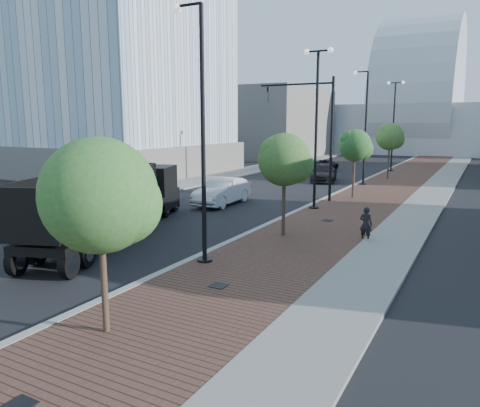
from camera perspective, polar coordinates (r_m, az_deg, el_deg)
The scene contains 24 objects.
sidewalk at distance 44.41m, azimuth 20.51°, elevation 2.84°, with size 7.00×140.00×0.12m, color #4C2D23.
concrete_strip at distance 44.13m, azimuth 23.97°, elevation 2.57°, with size 2.40×140.00×0.13m, color slate.
curb at distance 45.02m, azimuth 16.09°, elevation 3.19°, with size 0.30×140.00×0.14m, color gray.
west_sidewalk at distance 49.42m, azimuth 1.20°, elevation 4.15°, with size 4.00×140.00×0.12m, color slate.
dump_truck at distance 23.25m, azimuth -13.69°, elevation 0.29°, with size 6.55×13.31×3.16m.
white_sedan at distance 29.16m, azimuth -2.21°, elevation 1.52°, with size 1.77×5.06×1.67m, color silver.
dark_car_mid at distance 50.36m, azimuth 9.93°, elevation 4.72°, with size 1.95×4.24×1.18m, color black.
dark_car_far at distance 41.32m, azimuth 10.42°, elevation 3.76°, with size 2.06×5.06×1.47m, color black.
pedestrian at distance 20.84m, azimuth 15.39°, elevation -2.50°, with size 0.56×0.37×1.53m, color black.
streetlight_1 at distance 16.43m, azimuth -4.94°, elevation 7.13°, with size 1.44×0.56×9.21m.
streetlight_2 at distance 27.21m, azimuth 9.46°, elevation 9.20°, with size 1.72×0.56×9.28m.
streetlight_3 at distance 38.78m, azimuth 15.16°, elevation 8.52°, with size 1.44×0.56×9.21m.
streetlight_4 at distance 50.50m, azimuth 18.54°, elevation 9.18°, with size 1.72×0.56×9.28m.
traffic_mast at distance 30.33m, azimuth 9.72°, elevation 9.58°, with size 5.09×0.20×8.00m.
tree_0 at distance 11.15m, azimuth -16.84°, elevation 0.91°, with size 2.74×2.74×4.87m.
tree_1 at distance 20.38m, azimuth 5.68°, elevation 5.40°, with size 2.40×2.35×4.72m.
tree_2 at distance 31.75m, azimuth 14.19°, elevation 7.01°, with size 2.24×2.17×4.74m.
tree_3 at distance 43.46m, azimuth 18.20°, elevation 7.90°, with size 2.47×2.43×5.12m.
tower_podium at distance 49.10m, azimuth -14.76°, elevation 5.47°, with size 19.00×19.00×3.00m, color #65605B.
convention_center at distance 89.45m, azimuth 21.40°, elevation 9.95°, with size 50.00×30.00×50.00m.
commercial_block_nw at distance 70.21m, azimuth 3.65°, elevation 9.93°, with size 14.00×20.00×10.00m, color slate.
utility_cover_0 at distance 9.91m, azimuth -25.81°, elevation -21.64°, with size 0.50×0.50×0.02m, color black.
utility_cover_1 at distance 14.59m, azimuth -2.69°, elevation -10.16°, with size 0.50×0.50×0.02m, color black.
utility_cover_2 at distance 24.32m, azimuth 10.83°, elevation -2.07°, with size 0.50×0.50×0.02m, color black.
Camera 1 is at (9.51, -3.70, 5.18)m, focal length 34.30 mm.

